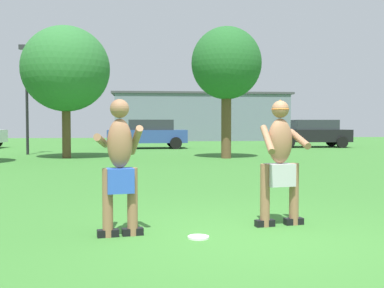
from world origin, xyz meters
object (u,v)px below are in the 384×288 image
(tree_right_field, at_px, (66,69))
(tree_behind_players, at_px, (226,64))
(player_in_blue, at_px, (120,165))
(car_blue_near_post, at_px, (148,133))
(player_with_cap, at_px, (280,157))
(lamp_post, at_px, (27,86))
(car_black_far_end, at_px, (312,133))
(frisbee, at_px, (198,237))

(tree_right_field, relative_size, tree_behind_players, 1.01)
(player_in_blue, relative_size, car_blue_near_post, 0.39)
(player_with_cap, relative_size, lamp_post, 0.35)
(car_black_far_end, distance_m, tree_behind_players, 10.74)
(tree_behind_players, bearing_deg, player_in_blue, -105.66)
(car_blue_near_post, bearing_deg, player_in_blue, -91.55)
(car_blue_near_post, xyz_separation_m, tree_right_field, (-3.30, -6.98, 2.70))
(frisbee, height_order, car_blue_near_post, car_blue_near_post)
(tree_behind_players, bearing_deg, lamp_post, 159.78)
(lamp_post, bearing_deg, tree_right_field, -48.79)
(player_in_blue, distance_m, tree_right_field, 13.98)
(frisbee, distance_m, car_blue_near_post, 20.67)
(car_blue_near_post, height_order, car_black_far_end, same)
(frisbee, xyz_separation_m, car_blue_near_post, (-0.39, 20.65, 0.81))
(player_in_blue, bearing_deg, tree_right_field, 101.52)
(player_with_cap, bearing_deg, player_in_blue, -169.96)
(lamp_post, xyz_separation_m, tree_behind_players, (8.37, -3.08, 0.68))
(car_black_far_end, xyz_separation_m, tree_behind_players, (-6.46, -8.08, 2.88))
(player_with_cap, xyz_separation_m, frisbee, (-1.18, -0.60, -0.92))
(player_with_cap, distance_m, tree_behind_players, 12.73)
(player_with_cap, distance_m, frisbee, 1.61)
(player_with_cap, height_order, player_in_blue, player_with_cap)
(player_in_blue, distance_m, tree_behind_players, 13.51)
(player_in_blue, xyz_separation_m, car_black_far_end, (10.03, 20.80, -0.06))
(player_in_blue, xyz_separation_m, lamp_post, (-4.80, 15.80, 2.15))
(lamp_post, xyz_separation_m, tree_right_field, (2.06, -2.35, 0.49))
(tree_right_field, bearing_deg, tree_behind_players, -6.63)
(frisbee, height_order, car_black_far_end, car_black_far_end)
(player_in_blue, relative_size, tree_behind_players, 0.33)
(player_in_blue, height_order, lamp_post, lamp_post)
(frisbee, relative_size, car_blue_near_post, 0.06)
(frisbee, bearing_deg, player_in_blue, 166.94)
(lamp_post, bearing_deg, car_black_far_end, 18.64)
(lamp_post, relative_size, tree_right_field, 0.92)
(tree_right_field, bearing_deg, lamp_post, 131.21)
(tree_right_field, distance_m, tree_behind_players, 6.35)
(car_blue_near_post, distance_m, tree_right_field, 8.18)
(frisbee, xyz_separation_m, tree_behind_players, (2.62, 12.94, 3.70))
(player_in_blue, bearing_deg, tree_behind_players, 74.34)
(player_in_blue, xyz_separation_m, frisbee, (0.95, -0.22, -0.87))
(player_in_blue, distance_m, car_blue_near_post, 20.44)
(car_black_far_end, relative_size, tree_behind_players, 0.85)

